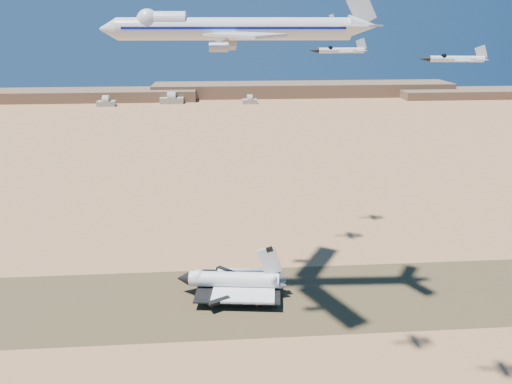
{
  "coord_description": "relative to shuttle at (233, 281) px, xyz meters",
  "views": [
    {
      "loc": [
        -0.59,
        -167.54,
        101.86
      ],
      "look_at": [
        12.74,
        8.0,
        41.05
      ],
      "focal_mm": 35.0,
      "sensor_mm": 36.0,
      "label": 1
    }
  ],
  "objects": [
    {
      "name": "chase_jet_a",
      "position": [
        26.11,
        -46.96,
        89.21
      ],
      "size": [
        14.4,
        7.65,
        3.59
      ],
      "rotation": [
        0.0,
        0.0,
        0.03
      ],
      "color": "silver"
    },
    {
      "name": "chase_jet_d",
      "position": [
        42.79,
        62.37,
        96.19
      ],
      "size": [
        14.07,
        7.5,
        3.5
      ],
      "rotation": [
        0.0,
        0.0,
        -0.03
      ],
      "color": "silver"
    },
    {
      "name": "hangars",
      "position": [
        -67.58,
        473.81,
        -0.81
      ],
      "size": [
        200.5,
        29.5,
        30.0
      ],
      "color": "#9D978B",
      "rests_on": "ground"
    },
    {
      "name": "runway",
      "position": [
        -3.58,
        -4.62,
        -5.61
      ],
      "size": [
        600.0,
        50.0,
        0.06
      ],
      "primitive_type": "cube",
      "color": "brown",
      "rests_on": "ground"
    },
    {
      "name": "carrier_747",
      "position": [
        -1.01,
        -5.09,
        93.6
      ],
      "size": [
        88.01,
        68.27,
        21.95
      ],
      "rotation": [
        0.0,
        0.0,
        -0.04
      ],
      "color": "silver"
    },
    {
      "name": "ground",
      "position": [
        -3.58,
        -4.62,
        -5.64
      ],
      "size": [
        1200.0,
        1200.0,
        0.0
      ],
      "primitive_type": "plane",
      "color": "#A47549",
      "rests_on": "ground"
    },
    {
      "name": "ridgeline",
      "position": [
        61.74,
        522.68,
        1.99
      ],
      "size": [
        960.0,
        90.0,
        18.0
      ],
      "color": "brown",
      "rests_on": "ground"
    },
    {
      "name": "chase_jet_b",
      "position": [
        48.35,
        -62.26,
        88.15
      ],
      "size": [
        14.69,
        8.16,
        3.67
      ],
      "rotation": [
        0.0,
        0.0,
        -0.14
      ],
      "color": "silver"
    },
    {
      "name": "crew_a",
      "position": [
        4.55,
        -7.23,
        -4.68
      ],
      "size": [
        0.52,
        0.71,
        1.8
      ],
      "primitive_type": "imported",
      "rotation": [
        0.0,
        0.0,
        1.43
      ],
      "color": "#B84D0A",
      "rests_on": "runway"
    },
    {
      "name": "crew_c",
      "position": [
        8.47,
        -11.05,
        -4.62
      ],
      "size": [
        1.1,
        1.26,
        1.92
      ],
      "primitive_type": "imported",
      "rotation": [
        0.0,
        0.0,
        2.15
      ],
      "color": "#B84D0A",
      "rests_on": "runway"
    },
    {
      "name": "shuttle",
      "position": [
        0.0,
        0.0,
        0.0
      ],
      "size": [
        42.74,
        29.42,
        20.99
      ],
      "rotation": [
        0.0,
        0.0,
        -0.12
      ],
      "color": "silver",
      "rests_on": "runway"
    },
    {
      "name": "chase_jet_c",
      "position": [
        24.93,
        39.82,
        93.87
      ],
      "size": [
        15.26,
        8.18,
        3.8
      ],
      "rotation": [
        0.0,
        0.0,
        -0.05
      ],
      "color": "silver"
    },
    {
      "name": "crew_b",
      "position": [
        10.66,
        -8.19,
        -4.68
      ],
      "size": [
        0.85,
        1.01,
        1.81
      ],
      "primitive_type": "imported",
      "rotation": [
        0.0,
        0.0,
        2.04
      ],
      "color": "#B84D0A",
      "rests_on": "runway"
    }
  ]
}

